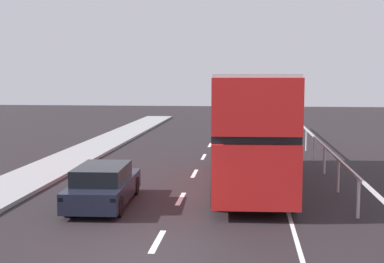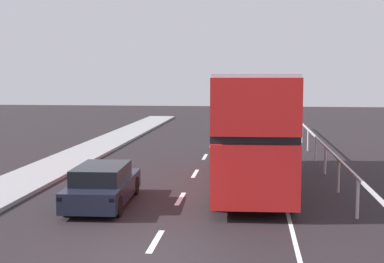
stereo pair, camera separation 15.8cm
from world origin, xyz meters
TOP-DOWN VIEW (x-y plane):
  - ground_plane at (0.00, 0.00)m, footprint 73.17×120.00m
  - lane_paint_markings at (2.27, 8.65)m, footprint 3.64×46.00m
  - bridge_side_railing at (5.48, 9.00)m, footprint 0.10×42.00m
  - double_decker_bus_red at (2.27, 8.29)m, footprint 3.01×10.99m
  - hatchback_car_near at (-2.38, 4.56)m, footprint 1.91×4.44m

SIDE VIEW (x-z plane):
  - ground_plane at x=0.00m, z-range -0.10..0.00m
  - lane_paint_markings at x=2.27m, z-range 0.00..0.01m
  - hatchback_car_near at x=-2.38m, z-range -0.02..1.30m
  - bridge_side_railing at x=5.48m, z-range 0.37..1.60m
  - double_decker_bus_red at x=2.27m, z-range 0.15..4.37m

